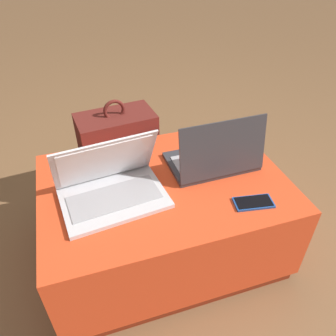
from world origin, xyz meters
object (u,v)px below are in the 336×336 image
Objects in this scene: laptop_near at (111,186)px; cell_phone at (253,202)px; laptop_far at (215,157)px; backpack at (119,156)px.

cell_phone is at bearing -28.83° from laptop_near.
laptop_far is 2.37× the size of cell_phone.
laptop_far is 0.24m from cell_phone.
laptop_far is 0.57m from backpack.
backpack is at bearing -141.94° from cell_phone.
laptop_far is at bearing -159.74° from cell_phone.
laptop_far is at bearing -0.32° from laptop_near.
laptop_near reaches higher than cell_phone.
cell_phone is 0.77m from backpack.
laptop_far reaches higher than cell_phone.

